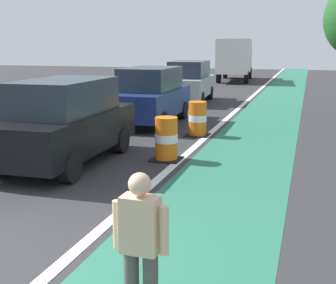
{
  "coord_description": "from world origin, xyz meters",
  "views": [
    {
      "loc": [
        3.9,
        -4.73,
        2.85
      ],
      "look_at": [
        1.49,
        3.08,
        1.1
      ],
      "focal_mm": 48.89,
      "sensor_mm": 36.0,
      "label": 1
    }
  ],
  "objects_px": {
    "parked_suv_nearest": "(66,122)",
    "delivery_truck_down_block": "(235,57)",
    "parked_suv_third": "(189,81)",
    "traffic_barrel_front": "(166,139)",
    "skateboarder_on_lane": "(141,251)",
    "parked_suv_second": "(151,95)",
    "traffic_barrel_mid": "(198,119)"
  },
  "relations": [
    {
      "from": "parked_suv_nearest",
      "to": "traffic_barrel_mid",
      "type": "height_order",
      "value": "parked_suv_nearest"
    },
    {
      "from": "parked_suv_nearest",
      "to": "traffic_barrel_front",
      "type": "height_order",
      "value": "parked_suv_nearest"
    },
    {
      "from": "traffic_barrel_front",
      "to": "parked_suv_third",
      "type": "bearing_deg",
      "value": 101.75
    },
    {
      "from": "skateboarder_on_lane",
      "to": "parked_suv_nearest",
      "type": "xyz_separation_m",
      "value": [
        -4.09,
        5.81,
        0.12
      ]
    },
    {
      "from": "delivery_truck_down_block",
      "to": "traffic_barrel_front",
      "type": "bearing_deg",
      "value": -84.78
    },
    {
      "from": "parked_suv_third",
      "to": "traffic_barrel_front",
      "type": "relative_size",
      "value": 4.31
    },
    {
      "from": "traffic_barrel_mid",
      "to": "parked_suv_third",
      "type": "bearing_deg",
      "value": 106.27
    },
    {
      "from": "parked_suv_nearest",
      "to": "parked_suv_third",
      "type": "relative_size",
      "value": 0.99
    },
    {
      "from": "skateboarder_on_lane",
      "to": "parked_suv_second",
      "type": "xyz_separation_m",
      "value": [
        -4.01,
        11.81,
        0.12
      ]
    },
    {
      "from": "parked_suv_second",
      "to": "delivery_truck_down_block",
      "type": "xyz_separation_m",
      "value": [
        -0.22,
        20.77,
        0.81
      ]
    },
    {
      "from": "skateboarder_on_lane",
      "to": "traffic_barrel_mid",
      "type": "relative_size",
      "value": 1.55
    },
    {
      "from": "traffic_barrel_front",
      "to": "delivery_truck_down_block",
      "type": "relative_size",
      "value": 0.14
    },
    {
      "from": "traffic_barrel_mid",
      "to": "delivery_truck_down_block",
      "type": "relative_size",
      "value": 0.14
    },
    {
      "from": "traffic_barrel_front",
      "to": "delivery_truck_down_block",
      "type": "distance_m",
      "value": 25.9
    },
    {
      "from": "traffic_barrel_mid",
      "to": "delivery_truck_down_block",
      "type": "distance_m",
      "value": 22.64
    },
    {
      "from": "parked_suv_second",
      "to": "parked_suv_third",
      "type": "bearing_deg",
      "value": 92.32
    },
    {
      "from": "delivery_truck_down_block",
      "to": "parked_suv_third",
      "type": "bearing_deg",
      "value": -90.2
    },
    {
      "from": "traffic_barrel_front",
      "to": "traffic_barrel_mid",
      "type": "height_order",
      "value": "same"
    },
    {
      "from": "parked_suv_third",
      "to": "delivery_truck_down_block",
      "type": "distance_m",
      "value": 14.21
    },
    {
      "from": "delivery_truck_down_block",
      "to": "traffic_barrel_mid",
      "type": "bearing_deg",
      "value": -83.99
    },
    {
      "from": "traffic_barrel_mid",
      "to": "delivery_truck_down_block",
      "type": "height_order",
      "value": "delivery_truck_down_block"
    },
    {
      "from": "parked_suv_second",
      "to": "traffic_barrel_front",
      "type": "bearing_deg",
      "value": -66.77
    },
    {
      "from": "traffic_barrel_mid",
      "to": "parked_suv_second",
      "type": "bearing_deg",
      "value": 141.65
    },
    {
      "from": "parked_suv_nearest",
      "to": "delivery_truck_down_block",
      "type": "height_order",
      "value": "delivery_truck_down_block"
    },
    {
      "from": "skateboarder_on_lane",
      "to": "traffic_barrel_front",
      "type": "bearing_deg",
      "value": 105.34
    },
    {
      "from": "skateboarder_on_lane",
      "to": "parked_suv_third",
      "type": "xyz_separation_m",
      "value": [
        -4.28,
        18.39,
        0.12
      ]
    },
    {
      "from": "skateboarder_on_lane",
      "to": "parked_suv_nearest",
      "type": "bearing_deg",
      "value": 125.15
    },
    {
      "from": "parked_suv_third",
      "to": "traffic_barrel_front",
      "type": "bearing_deg",
      "value": -78.25
    },
    {
      "from": "skateboarder_on_lane",
      "to": "parked_suv_second",
      "type": "height_order",
      "value": "parked_suv_second"
    },
    {
      "from": "parked_suv_second",
      "to": "delivery_truck_down_block",
      "type": "height_order",
      "value": "delivery_truck_down_block"
    },
    {
      "from": "parked_suv_second",
      "to": "traffic_barrel_front",
      "type": "distance_m",
      "value": 5.45
    },
    {
      "from": "traffic_barrel_front",
      "to": "delivery_truck_down_block",
      "type": "xyz_separation_m",
      "value": [
        -2.36,
        25.76,
        1.31
      ]
    }
  ]
}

